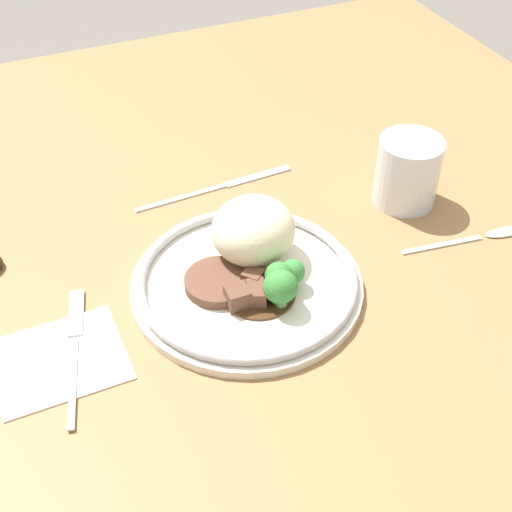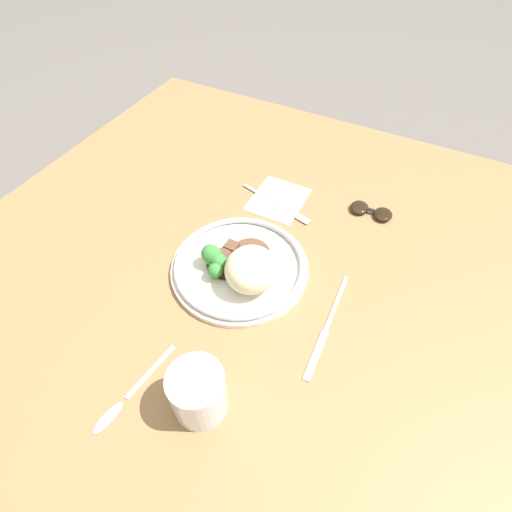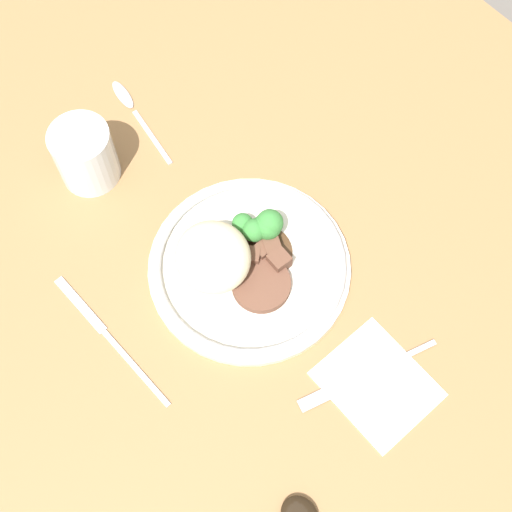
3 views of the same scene
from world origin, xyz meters
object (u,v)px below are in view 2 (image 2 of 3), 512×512
at_px(fork, 282,207).
at_px(spoon, 119,405).
at_px(juice_glass, 198,394).
at_px(knife, 326,328).
at_px(sunglasses, 371,211).
at_px(plate, 241,266).

distance_m(fork, spoon, 0.52).
relative_size(juice_glass, spoon, 0.53).
bearing_deg(fork, spoon, -78.92).
xyz_separation_m(fork, knife, (0.25, 0.20, -0.00)).
height_order(fork, spoon, same).
distance_m(juice_glass, fork, 0.47).
xyz_separation_m(knife, sunglasses, (-0.32, -0.02, 0.01)).
bearing_deg(spoon, knife, 146.95).
relative_size(fork, knife, 0.83).
bearing_deg(sunglasses, fork, -70.03).
height_order(plate, sunglasses, plate).
xyz_separation_m(spoon, sunglasses, (-0.59, 0.21, 0.01)).
relative_size(plate, knife, 1.17).
bearing_deg(knife, plate, -104.00).
bearing_deg(plate, fork, -177.17).
distance_m(plate, knife, 0.20).
xyz_separation_m(plate, spoon, (0.31, -0.04, -0.02)).
bearing_deg(juice_glass, spoon, -61.36).
distance_m(plate, fork, 0.21).
xyz_separation_m(plate, juice_glass, (0.25, 0.07, 0.02)).
relative_size(spoon, sunglasses, 1.82).
relative_size(knife, sunglasses, 2.41).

